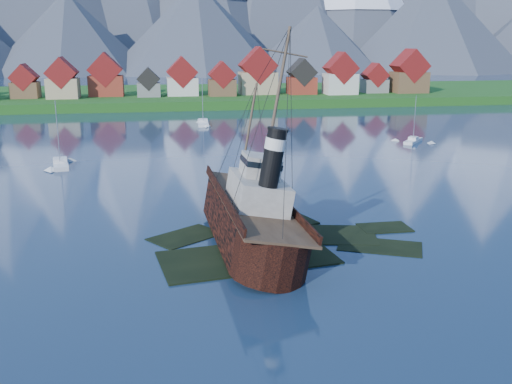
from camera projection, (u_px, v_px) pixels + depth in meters
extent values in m
plane|color=#182B44|center=(272.00, 250.00, 61.92)|extent=(1400.00, 1400.00, 0.00)
cube|color=black|center=(248.00, 261.00, 59.60)|extent=(19.08, 11.42, 1.00)
cube|color=black|center=(315.00, 238.00, 66.82)|extent=(15.15, 9.76, 1.00)
cube|color=black|center=(273.00, 226.00, 70.89)|extent=(11.45, 9.06, 1.00)
cube|color=black|center=(380.00, 250.00, 63.07)|extent=(10.27, 8.34, 1.00)
cube|color=black|center=(186.00, 240.00, 66.24)|extent=(9.42, 8.68, 1.00)
cube|color=black|center=(384.00, 231.00, 69.26)|extent=(6.00, 4.00, 1.00)
cube|color=#174513|center=(186.00, 99.00, 223.82)|extent=(600.00, 80.00, 3.20)
cube|color=#3F3D38|center=(192.00, 110.00, 187.63)|extent=(600.00, 2.50, 2.00)
cube|color=brown|center=(25.00, 90.00, 196.85)|extent=(9.00, 8.00, 5.50)
cube|color=maroon|center=(24.00, 77.00, 195.73)|extent=(9.16, 8.16, 9.16)
cube|color=tan|center=(63.00, 88.00, 195.99)|extent=(10.50, 9.00, 6.80)
cube|color=maroon|center=(62.00, 73.00, 194.64)|extent=(10.69, 9.18, 10.69)
cube|color=maroon|center=(106.00, 86.00, 203.98)|extent=(12.00, 8.50, 7.20)
cube|color=maroon|center=(105.00, 69.00, 202.51)|extent=(12.22, 8.67, 12.22)
cube|color=slate|center=(149.00, 90.00, 202.02)|extent=(8.00, 7.00, 4.80)
cube|color=black|center=(148.00, 79.00, 201.04)|extent=(8.15, 7.14, 8.15)
cube|color=beige|center=(182.00, 86.00, 206.67)|extent=(11.00, 9.50, 6.40)
cube|color=maroon|center=(182.00, 72.00, 205.34)|extent=(11.20, 9.69, 11.20)
cube|color=brown|center=(222.00, 88.00, 205.26)|extent=(9.50, 8.00, 5.80)
cube|color=maroon|center=(222.00, 75.00, 204.09)|extent=(9.67, 8.16, 9.67)
cube|color=tan|center=(258.00, 83.00, 212.07)|extent=(13.50, 10.00, 8.00)
cube|color=maroon|center=(258.00, 65.00, 210.43)|extent=(13.75, 10.20, 13.75)
cube|color=maroon|center=(301.00, 86.00, 212.11)|extent=(10.00, 8.50, 6.20)
cube|color=black|center=(302.00, 72.00, 210.85)|extent=(10.18, 8.67, 10.18)
cube|color=beige|center=(340.00, 84.00, 211.41)|extent=(11.50, 9.00, 7.50)
cube|color=maroon|center=(341.00, 68.00, 209.92)|extent=(11.71, 9.18, 11.71)
cube|color=slate|center=(374.00, 86.00, 218.04)|extent=(9.00, 7.50, 5.00)
cube|color=maroon|center=(375.00, 75.00, 216.98)|extent=(9.16, 7.65, 9.16)
cube|color=brown|center=(409.00, 82.00, 217.94)|extent=(12.50, 10.00, 7.80)
cube|color=maroon|center=(410.00, 66.00, 216.36)|extent=(12.73, 10.20, 12.73)
cone|color=#2D333D|center=(69.00, 34.00, 399.57)|extent=(120.00, 120.00, 58.00)
cone|color=#2D333D|center=(197.00, 29.00, 408.75)|extent=(136.00, 136.00, 66.00)
cone|color=#2D333D|center=(317.00, 40.00, 429.57)|extent=(110.00, 110.00, 50.00)
cone|color=#2D333D|center=(431.00, 23.00, 438.49)|extent=(150.00, 150.00, 75.00)
cube|color=black|center=(246.00, 222.00, 63.77)|extent=(7.34, 21.15, 4.41)
cone|color=black|center=(230.00, 192.00, 76.84)|extent=(7.34, 7.34, 7.34)
cylinder|color=black|center=(263.00, 256.00, 53.70)|extent=(7.34, 7.34, 4.41)
cube|color=#4C3826|center=(246.00, 202.00, 63.18)|extent=(7.20, 27.91, 0.26)
cube|color=black|center=(214.00, 200.00, 62.48)|extent=(0.21, 27.03, 0.94)
cube|color=black|center=(277.00, 197.00, 63.65)|extent=(0.21, 27.03, 0.94)
cube|color=#ADA89E|center=(248.00, 192.00, 61.28)|extent=(5.46, 8.92, 3.15)
cube|color=#ADA89E|center=(246.00, 166.00, 61.58)|extent=(3.78, 4.20, 2.31)
cylinder|color=black|center=(253.00, 157.00, 56.83)|extent=(1.99, 1.99, 5.88)
cylinder|color=silver|center=(253.00, 143.00, 56.46)|extent=(2.10, 2.10, 1.15)
cylinder|color=#473828|center=(235.00, 134.00, 69.54)|extent=(0.29, 0.29, 12.59)
cylinder|color=#473828|center=(249.00, 93.00, 57.55)|extent=(0.34, 0.34, 13.64)
cube|color=silver|center=(61.00, 165.00, 103.77)|extent=(4.23, 10.41, 1.28)
cube|color=silver|center=(60.00, 160.00, 103.51)|extent=(2.68, 3.17, 0.75)
cylinder|color=gray|center=(58.00, 132.00, 102.19)|extent=(0.15, 0.15, 11.08)
cube|color=silver|center=(413.00, 142.00, 127.92)|extent=(6.76, 7.34, 1.13)
cube|color=silver|center=(413.00, 138.00, 127.69)|extent=(2.80, 2.84, 0.66)
cylinder|color=gray|center=(415.00, 118.00, 126.52)|extent=(0.13, 0.13, 9.78)
cube|color=silver|center=(203.00, 124.00, 155.52)|extent=(3.35, 11.18, 1.33)
cube|color=silver|center=(203.00, 120.00, 155.25)|extent=(2.59, 3.22, 0.77)
cylinder|color=gray|center=(203.00, 101.00, 153.88)|extent=(0.15, 0.15, 11.49)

